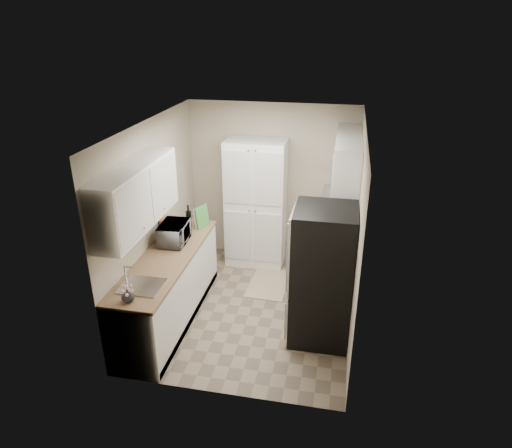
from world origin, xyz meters
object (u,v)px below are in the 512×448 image
pantry_cabinet (256,204)px  wine_bottle (189,217)px  toaster_oven (330,208)px  refrigerator (322,276)px  microwave (174,233)px  electric_range (327,270)px

pantry_cabinet → wine_bottle: size_ratio=6.68×
toaster_oven → refrigerator: bearing=-75.9°
refrigerator → toaster_oven: bearing=90.3°
refrigerator → toaster_oven: (-0.01, 1.70, 0.18)m
refrigerator → wine_bottle: bearing=155.8°
refrigerator → microwave: refrigerator is taller
pantry_cabinet → refrigerator: (1.14, -1.73, -0.15)m
electric_range → toaster_oven: bearing=92.7°
refrigerator → electric_range: bearing=87.5°
toaster_oven → pantry_cabinet: bearing=-167.6°
microwave → refrigerator: bearing=-103.6°
refrigerator → toaster_oven: size_ratio=4.51×
refrigerator → microwave: 2.00m
electric_range → microwave: (-1.99, -0.44, 0.58)m
electric_range → refrigerator: (-0.03, -0.80, 0.37)m
wine_bottle → toaster_oven: (1.93, 0.83, -0.04)m
wine_bottle → electric_range: bearing=-2.0°
wine_bottle → toaster_oven: size_ratio=0.79×
electric_range → microwave: bearing=-167.6°
pantry_cabinet → electric_range: size_ratio=1.77×
microwave → pantry_cabinet: bearing=-34.1°
refrigerator → pantry_cabinet: bearing=123.5°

